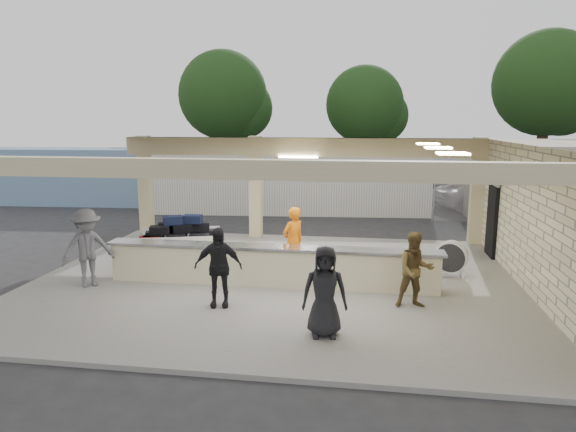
% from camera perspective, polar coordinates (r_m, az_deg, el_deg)
% --- Properties ---
extents(ground, '(120.00, 120.00, 0.00)m').
position_cam_1_polar(ground, '(13.19, -1.51, -7.40)').
color(ground, '#252527').
rests_on(ground, ground).
extents(pavilion, '(12.01, 10.00, 3.55)m').
position_cam_1_polar(pavilion, '(13.44, -0.15, -1.10)').
color(pavilion, slate).
rests_on(pavilion, ground).
extents(baggage_counter, '(8.20, 0.58, 0.98)m').
position_cam_1_polar(baggage_counter, '(12.54, -1.93, -5.55)').
color(baggage_counter, beige).
rests_on(baggage_counter, pavilion).
extents(luggage_cart, '(2.56, 1.99, 1.32)m').
position_cam_1_polar(luggage_cart, '(14.91, -11.99, -2.25)').
color(luggage_cart, white).
rests_on(luggage_cart, pavilion).
extents(drum_fan, '(0.88, 0.57, 0.93)m').
position_cam_1_polar(drum_fan, '(13.91, 17.71, -4.40)').
color(drum_fan, white).
rests_on(drum_fan, pavilion).
extents(baggage_handler, '(0.71, 0.74, 1.82)m').
position_cam_1_polar(baggage_handler, '(13.13, 0.58, -2.90)').
color(baggage_handler, orange).
rests_on(baggage_handler, pavilion).
extents(passenger_a, '(0.85, 0.48, 1.65)m').
position_cam_1_polar(passenger_a, '(11.34, 13.96, -5.83)').
color(passenger_a, brown).
rests_on(passenger_a, pavilion).
extents(passenger_b, '(1.07, 0.55, 1.75)m').
position_cam_1_polar(passenger_b, '(11.16, -7.76, -5.63)').
color(passenger_b, black).
rests_on(passenger_b, pavilion).
extents(passenger_c, '(1.18, 1.17, 1.90)m').
position_cam_1_polar(passenger_c, '(13.26, -21.39, -3.32)').
color(passenger_c, '#54545A').
rests_on(passenger_c, pavilion).
extents(passenger_d, '(0.87, 0.45, 1.72)m').
position_cam_1_polar(passenger_d, '(9.60, 4.09, -8.37)').
color(passenger_d, black).
rests_on(passenger_d, pavilion).
extents(car_white_a, '(5.11, 3.55, 1.33)m').
position_cam_1_polar(car_white_a, '(25.60, 21.20, 2.22)').
color(car_white_a, silver).
rests_on(car_white_a, ground).
extents(car_dark, '(4.01, 3.05, 1.28)m').
position_cam_1_polar(car_dark, '(27.14, 19.98, 2.69)').
color(car_dark, black).
rests_on(car_dark, ground).
extents(container_white, '(12.27, 3.37, 2.62)m').
position_cam_1_polar(container_white, '(23.04, 0.23, 3.71)').
color(container_white, silver).
rests_on(container_white, ground).
extents(container_blue, '(10.57, 3.15, 2.71)m').
position_cam_1_polar(container_blue, '(27.62, -22.75, 4.13)').
color(container_blue, '#6B83AC').
rests_on(container_blue, ground).
extents(tree_left, '(6.60, 6.30, 9.00)m').
position_cam_1_polar(tree_left, '(37.85, -6.69, 12.82)').
color(tree_left, '#382619').
rests_on(tree_left, ground).
extents(tree_mid, '(6.00, 5.60, 8.00)m').
position_cam_1_polar(tree_mid, '(38.51, 8.99, 11.79)').
color(tree_mid, '#382619').
rests_on(tree_mid, ground).
extents(tree_right, '(7.20, 7.00, 10.00)m').
position_cam_1_polar(tree_right, '(39.46, 27.19, 12.56)').
color(tree_right, '#382619').
rests_on(tree_right, ground).
extents(adjacent_building, '(6.00, 8.00, 3.20)m').
position_cam_1_polar(adjacent_building, '(23.63, 26.58, 3.47)').
color(adjacent_building, '#B7AC92').
rests_on(adjacent_building, ground).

